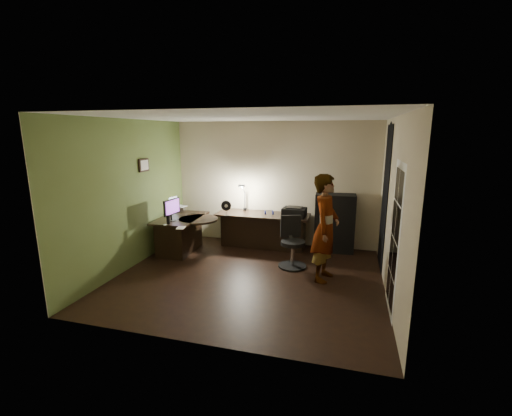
% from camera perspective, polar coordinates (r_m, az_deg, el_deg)
% --- Properties ---
extents(floor, '(4.50, 4.00, 0.01)m').
position_cam_1_polar(floor, '(6.08, -1.26, -11.48)').
color(floor, black).
rests_on(floor, ground).
extents(ceiling, '(4.50, 4.00, 0.01)m').
position_cam_1_polar(ceiling, '(5.56, -1.40, 14.99)').
color(ceiling, silver).
rests_on(ceiling, floor).
extents(wall_back, '(4.50, 0.01, 2.70)m').
position_cam_1_polar(wall_back, '(7.58, 3.00, 4.03)').
color(wall_back, '#C0B08E').
rests_on(wall_back, floor).
extents(wall_front, '(4.50, 0.01, 2.70)m').
position_cam_1_polar(wall_front, '(3.84, -9.91, -4.54)').
color(wall_front, '#C0B08E').
rests_on(wall_front, floor).
extents(wall_left, '(0.01, 4.00, 2.70)m').
position_cam_1_polar(wall_left, '(6.66, -20.29, 2.09)').
color(wall_left, '#C0B08E').
rests_on(wall_left, floor).
extents(wall_right, '(0.01, 4.00, 2.70)m').
position_cam_1_polar(wall_right, '(5.48, 21.92, -0.15)').
color(wall_right, '#C0B08E').
rests_on(wall_right, floor).
extents(green_wall_overlay, '(0.00, 4.00, 2.70)m').
position_cam_1_polar(green_wall_overlay, '(6.65, -20.19, 2.08)').
color(green_wall_overlay, '#546830').
rests_on(green_wall_overlay, floor).
extents(arched_doorway, '(0.01, 0.90, 2.60)m').
position_cam_1_polar(arched_doorway, '(6.61, 20.68, 1.54)').
color(arched_doorway, black).
rests_on(arched_doorway, floor).
extents(french_door, '(0.02, 0.92, 2.10)m').
position_cam_1_polar(french_door, '(5.02, 22.10, -4.81)').
color(french_door, white).
rests_on(french_door, floor).
extents(framed_picture, '(0.04, 0.30, 0.25)m').
position_cam_1_polar(framed_picture, '(6.94, -18.22, 6.81)').
color(framed_picture, black).
rests_on(framed_picture, wall_left).
extents(desk_left, '(0.85, 1.32, 0.74)m').
position_cam_1_polar(desk_left, '(7.36, -12.32, -4.32)').
color(desk_left, black).
rests_on(desk_left, floor).
extents(desk_right, '(2.01, 0.72, 0.75)m').
position_cam_1_polar(desk_right, '(7.45, 1.09, -3.79)').
color(desk_right, black).
rests_on(desk_right, floor).
extents(cabinet, '(0.83, 0.45, 1.22)m').
position_cam_1_polar(cabinet, '(7.34, 12.95, -2.44)').
color(cabinet, black).
rests_on(cabinet, floor).
extents(laptop_stand, '(0.26, 0.23, 0.09)m').
position_cam_1_polar(laptop_stand, '(7.89, -12.62, -0.07)').
color(laptop_stand, silver).
rests_on(laptop_stand, desk_left).
extents(laptop, '(0.37, 0.35, 0.21)m').
position_cam_1_polar(laptop, '(7.86, -12.67, 1.01)').
color(laptop, silver).
rests_on(laptop, laptop_stand).
extents(monitor, '(0.15, 0.49, 0.32)m').
position_cam_1_polar(monitor, '(6.99, -13.96, -0.80)').
color(monitor, black).
rests_on(monitor, desk_left).
extents(mouse, '(0.06, 0.08, 0.03)m').
position_cam_1_polar(mouse, '(6.69, -14.94, -2.74)').
color(mouse, silver).
rests_on(mouse, desk_left).
extents(phone, '(0.10, 0.13, 0.01)m').
position_cam_1_polar(phone, '(7.53, -10.38, -0.91)').
color(phone, black).
rests_on(phone, desk_left).
extents(pen, '(0.07, 0.13, 0.01)m').
position_cam_1_polar(pen, '(7.16, -12.87, -1.71)').
color(pen, black).
rests_on(pen, desk_left).
extents(speaker, '(0.09, 0.09, 0.17)m').
position_cam_1_polar(speaker, '(6.76, -14.42, -1.90)').
color(speaker, black).
rests_on(speaker, desk_left).
extents(notepad, '(0.18, 0.22, 0.01)m').
position_cam_1_polar(notepad, '(6.45, -12.43, -3.24)').
color(notepad, silver).
rests_on(notepad, desk_left).
extents(desk_fan, '(0.24, 0.18, 0.33)m').
position_cam_1_polar(desk_fan, '(7.17, -4.95, -0.03)').
color(desk_fan, black).
rests_on(desk_fan, desk_right).
extents(headphones, '(0.23, 0.15, 0.10)m').
position_cam_1_polar(headphones, '(7.30, 2.19, -0.69)').
color(headphones, navy).
rests_on(headphones, desk_right).
extents(printer, '(0.50, 0.40, 0.21)m').
position_cam_1_polar(printer, '(7.12, 6.41, -0.64)').
color(printer, black).
rests_on(printer, desk_right).
extents(desk_lamp, '(0.23, 0.33, 0.65)m').
position_cam_1_polar(desk_lamp, '(7.61, -1.88, 1.98)').
color(desk_lamp, black).
rests_on(desk_lamp, desk_right).
extents(office_chair, '(0.68, 0.68, 0.94)m').
position_cam_1_polar(office_chair, '(6.39, 6.16, -5.77)').
color(office_chair, black).
rests_on(office_chair, floor).
extents(person, '(0.54, 0.71, 1.81)m').
position_cam_1_polar(person, '(5.82, 11.50, -3.29)').
color(person, '#D8A88C').
rests_on(person, floor).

